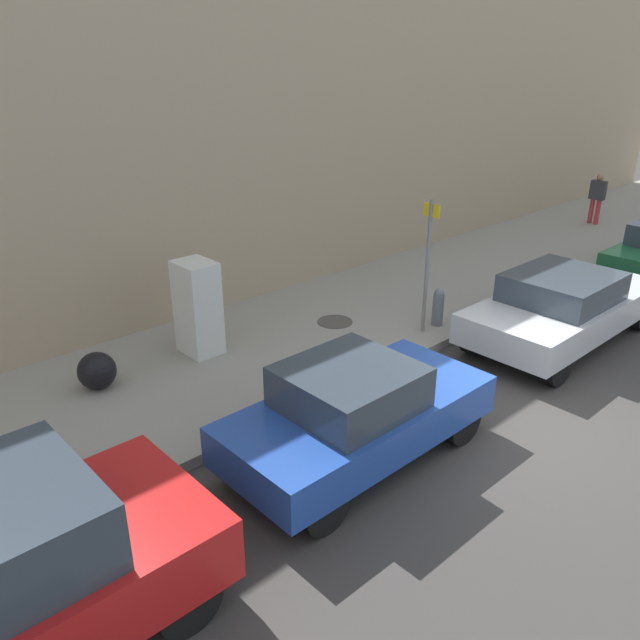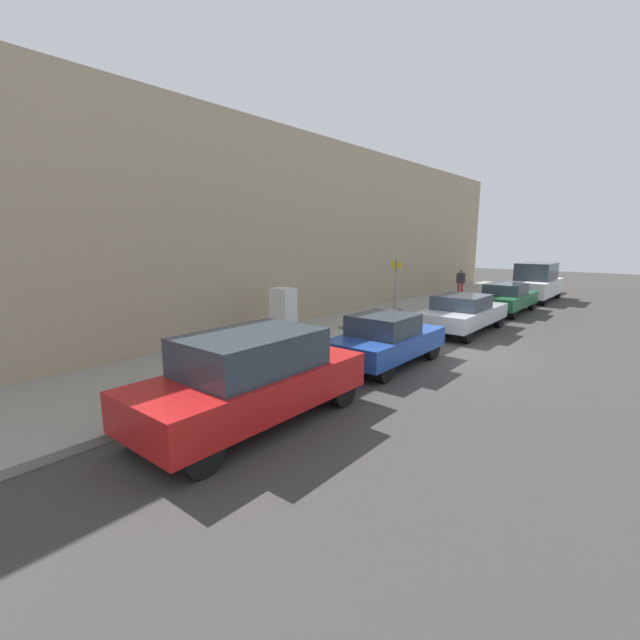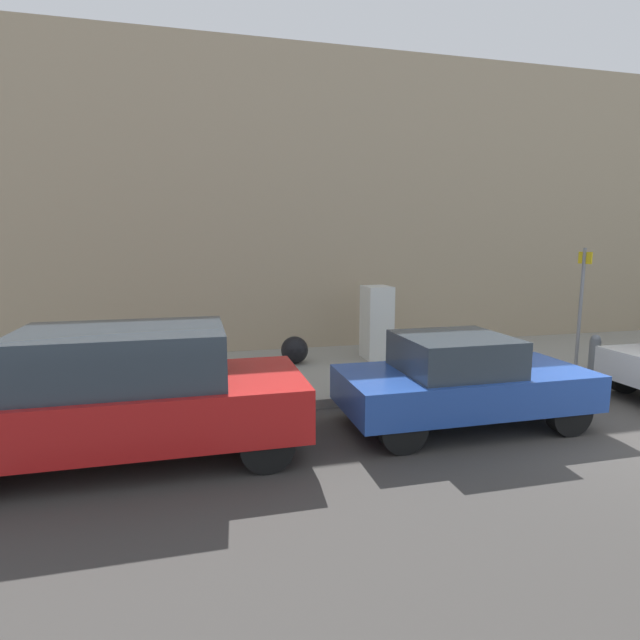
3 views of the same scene
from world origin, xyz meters
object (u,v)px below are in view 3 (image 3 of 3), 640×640
Objects in this scene: street_sign_post at (581,303)px; parked_hatchback_blue at (461,380)px; parked_suv_red at (125,393)px; trash_bag at (295,350)px; discarded_refrigerator at (377,322)px; fire_hydrant at (595,352)px.

street_sign_post is 0.67× the size of parked_hatchback_blue.
trash_bag is at bearing 142.47° from parked_suv_red.
discarded_refrigerator is 0.44× the size of parked_hatchback_blue.
parked_suv_red reaches higher than fire_hydrant.
street_sign_post is 6.07m from trash_bag.
parked_hatchback_blue is (1.86, -4.19, 0.18)m from fire_hydrant.
fire_hydrant is 1.24× the size of trash_bag.
parked_hatchback_blue is at bearing -63.72° from street_sign_post.
street_sign_post reaches higher than parked_suv_red.
parked_suv_red reaches higher than parked_hatchback_blue.
street_sign_post is 3.39× the size of fire_hydrant.
parked_hatchback_blue is at bearing -1.41° from discarded_refrigerator.
fire_hydrant is at bearing 101.56° from parked_suv_red.
parked_suv_red is at bearing -77.90° from street_sign_post.
street_sign_post is (2.14, 3.64, 0.59)m from discarded_refrigerator.
parked_suv_red reaches higher than trash_bag.
fire_hydrant is at bearing 62.50° from discarded_refrigerator.
discarded_refrigerator is 2.23× the size of fire_hydrant.
parked_hatchback_blue is (1.85, -3.74, -0.87)m from street_sign_post.
trash_bag is (-2.09, -6.04, -0.08)m from fire_hydrant.
street_sign_post is at bearing -89.09° from fire_hydrant.
parked_suv_red is 4.88m from parked_hatchback_blue.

